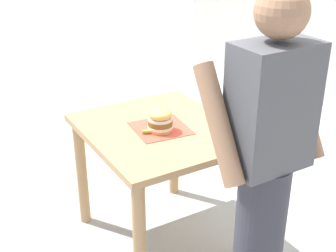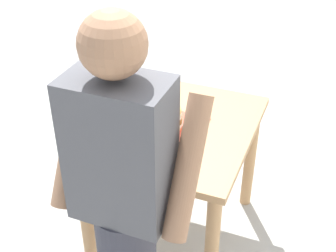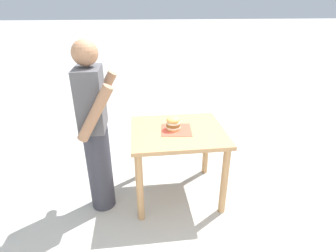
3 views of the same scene
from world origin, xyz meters
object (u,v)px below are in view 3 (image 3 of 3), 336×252
(pickle_spear, at_px, (172,125))
(patio_table, at_px, (178,143))
(sandwich, at_px, (173,123))
(diner_across_table, at_px, (95,129))

(pickle_spear, bearing_deg, patio_table, -149.86)
(patio_table, distance_m, pickle_spear, 0.19)
(patio_table, height_order, sandwich, sandwich)
(patio_table, bearing_deg, sandwich, 67.37)
(patio_table, relative_size, pickle_spear, 10.44)
(sandwich, height_order, pickle_spear, sandwich)
(patio_table, height_order, diner_across_table, diner_across_table)
(patio_table, bearing_deg, diner_across_table, 96.98)
(sandwich, xyz_separation_m, pickle_spear, (0.07, 0.00, -0.06))
(sandwich, relative_size, pickle_spear, 1.93)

